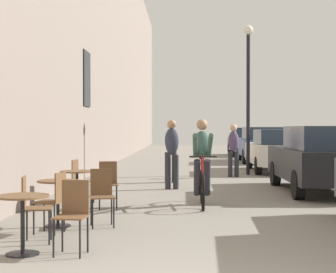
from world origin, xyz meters
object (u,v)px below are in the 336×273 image
object	(u,v)px
cafe_chair_near_toward_wall	(73,211)
pedestrian_mid	(171,148)
cafe_table_near	(23,212)
parked_car_fourth	(261,144)
parked_car_third	(276,150)
pedestrian_near	(172,150)
cafe_chair_near_toward_street	(32,204)
parked_car_second	(322,158)
cafe_chair_mid_toward_street	(102,193)
parked_car_fifth	(247,141)
street_lamp	(248,80)
cafe_chair_far_toward_street	(108,181)
cafe_table_far	(77,181)
pedestrian_far	(233,147)
cafe_chair_mid_toward_wall	(54,198)
cafe_chair_far_toward_wall	(80,178)
cafe_table_mid	(58,193)

from	to	relation	value
cafe_chair_near_toward_wall	pedestrian_mid	world-z (taller)	pedestrian_mid
cafe_table_near	parked_car_fourth	distance (m)	19.00
parked_car_third	pedestrian_near	bearing A→B (deg)	-122.42
cafe_chair_near_toward_street	parked_car_second	size ratio (longest dim) A/B	0.20
cafe_chair_mid_toward_street	parked_car_fifth	xyz separation A→B (m)	(4.77, 21.75, 0.29)
street_lamp	cafe_chair_far_toward_street	bearing A→B (deg)	-114.84
cafe_chair_mid_toward_street	cafe_table_far	size ratio (longest dim) A/B	1.24
cafe_chair_mid_toward_street	pedestrian_far	bearing A→B (deg)	71.90
cafe_table_near	cafe_chair_far_toward_street	xyz separation A→B (m)	(0.50, 3.88, -0.00)
cafe_chair_near_toward_wall	cafe_chair_mid_toward_wall	bearing A→B (deg)	112.90
cafe_table_far	pedestrian_near	size ratio (longest dim) A/B	0.41
cafe_table_far	parked_car_fifth	xyz separation A→B (m)	(5.52, 19.92, 0.28)
cafe_chair_far_toward_wall	parked_car_fourth	size ratio (longest dim) A/B	0.20
cafe_table_mid	parked_car_fifth	world-z (taller)	parked_car_fifth
cafe_table_far	parked_car_fifth	distance (m)	20.67
cafe_table_near	pedestrian_far	xyz separation A→B (m)	(3.50, 10.65, 0.41)
cafe_table_far	cafe_table_near	bearing A→B (deg)	-88.85
cafe_chair_mid_toward_street	cafe_chair_far_toward_street	world-z (taller)	same
cafe_chair_far_toward_street	parked_car_fourth	size ratio (longest dim) A/B	0.20
cafe_chair_near_toward_wall	pedestrian_mid	bearing A→B (deg)	83.60
pedestrian_far	cafe_chair_far_toward_street	bearing A→B (deg)	-113.89
parked_car_second	parked_car_third	bearing A→B (deg)	90.39
cafe_chair_near_toward_wall	cafe_chair_far_toward_wall	bearing A→B (deg)	99.61
cafe_chair_mid_toward_street	parked_car_third	bearing A→B (deg)	67.22
cafe_table_near	cafe_chair_far_toward_wall	size ratio (longest dim) A/B	0.81
pedestrian_mid	parked_car_third	distance (m)	5.27
cafe_chair_mid_toward_street	pedestrian_mid	world-z (taller)	pedestrian_mid
pedestrian_near	parked_car_fifth	xyz separation A→B (m)	(3.79, 16.55, -0.18)
cafe_table_near	cafe_chair_mid_toward_wall	distance (m)	1.33
cafe_chair_far_toward_street	pedestrian_far	world-z (taller)	pedestrian_far
cafe_table_near	cafe_chair_far_toward_street	distance (m)	3.91
cafe_chair_near_toward_street	cafe_chair_far_toward_wall	distance (m)	3.80
street_lamp	pedestrian_far	bearing A→B (deg)	-121.36
parked_car_third	parked_car_fifth	size ratio (longest dim) A/B	0.96
cafe_chair_far_toward_street	parked_car_second	xyz separation A→B (m)	(4.73, 2.70, 0.30)
cafe_chair_mid_toward_wall	parked_car_second	xyz separation A→B (m)	(5.16, 5.25, 0.30)
pedestrian_near	parked_car_third	bearing A→B (deg)	57.58
cafe_chair_mid_toward_street	pedestrian_mid	size ratio (longest dim) A/B	0.51
pedestrian_mid	street_lamp	world-z (taller)	street_lamp
parked_car_third	cafe_chair_mid_toward_street	bearing A→B (deg)	-112.78
cafe_chair_mid_toward_wall	pedestrian_mid	world-z (taller)	pedestrian_mid
cafe_chair_near_toward_street	cafe_chair_far_toward_street	world-z (taller)	same
cafe_table_far	cafe_chair_mid_toward_street	bearing A→B (deg)	-67.81
cafe_table_mid	parked_car_third	size ratio (longest dim) A/B	0.17
cafe_chair_near_toward_wall	pedestrian_far	world-z (taller)	pedestrian_far
cafe_chair_near_toward_wall	pedestrian_near	xyz separation A→B (m)	(1.06, 7.10, 0.47)
cafe_chair_mid_toward_street	cafe_chair_mid_toward_wall	size ratio (longest dim) A/B	1.00
pedestrian_far	parked_car_third	xyz separation A→B (m)	(1.69, 2.09, -0.16)
cafe_table_mid	parked_car_second	size ratio (longest dim) A/B	0.16
cafe_chair_near_toward_wall	cafe_table_near	bearing A→B (deg)	-172.77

